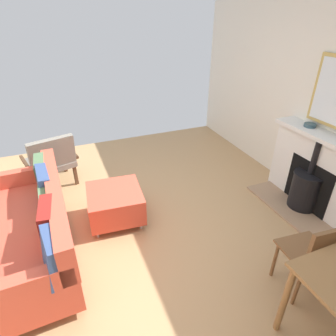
% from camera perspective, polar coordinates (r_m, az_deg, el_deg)
% --- Properties ---
extents(ground_plane, '(5.28, 5.46, 0.01)m').
position_cam_1_polar(ground_plane, '(3.41, -8.84, -13.28)').
color(ground_plane, tan).
extents(wall_left, '(0.12, 5.46, 2.62)m').
position_cam_1_polar(wall_left, '(4.08, 29.02, 11.98)').
color(wall_left, silver).
rests_on(wall_left, ground).
extents(fireplace, '(0.67, 1.45, 1.00)m').
position_cam_1_polar(fireplace, '(4.01, 27.71, -1.59)').
color(fireplace, '#9E7A5B').
rests_on(fireplace, ground).
extents(mantel_bowl_near, '(0.15, 0.15, 0.04)m').
position_cam_1_polar(mantel_bowl_near, '(4.00, 26.85, 7.80)').
color(mantel_bowl_near, '#334C56').
rests_on(mantel_bowl_near, fireplace).
extents(sofa, '(0.91, 1.85, 0.83)m').
position_cam_1_polar(sofa, '(3.20, -25.80, -11.17)').
color(sofa, '#B2B2B7').
rests_on(sofa, ground).
extents(ottoman, '(0.69, 0.70, 0.42)m').
position_cam_1_polar(ottoman, '(3.49, -10.66, -6.92)').
color(ottoman, '#B2B2B7').
rests_on(ottoman, ground).
extents(armchair_accent, '(0.80, 0.73, 0.82)m').
position_cam_1_polar(armchair_accent, '(4.31, -22.60, 1.63)').
color(armchair_accent, '#4C3321').
rests_on(armchair_accent, ground).
extents(dining_chair_near_fireplace, '(0.44, 0.44, 0.83)m').
position_cam_1_polar(dining_chair_near_fireplace, '(2.78, 27.53, -15.05)').
color(dining_chair_near_fireplace, brown).
rests_on(dining_chair_near_fireplace, ground).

